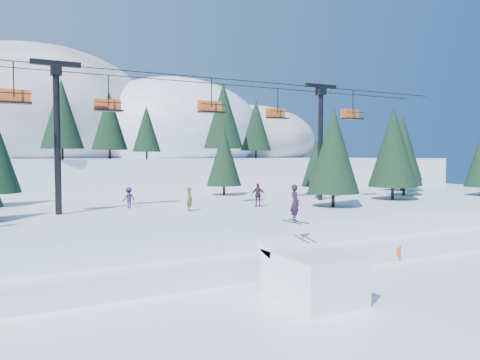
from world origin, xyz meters
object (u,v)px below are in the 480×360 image
banner_near (348,259)px  jump_kicker (312,274)px  chairlift (195,119)px  banner_far (382,254)px

banner_near → jump_kicker: bearing=-144.7°
jump_kicker → chairlift: bearing=85.4°
jump_kicker → banner_near: jump_kicker is taller
jump_kicker → chairlift: chairlift is taller
banner_near → banner_far: size_ratio=0.96×
jump_kicker → banner_near: bearing=35.3°
chairlift → banner_near: 16.18m
jump_kicker → banner_far: size_ratio=1.80×
chairlift → banner_far: (6.73, -12.92, -8.78)m
jump_kicker → chairlift: (1.36, 16.80, 8.13)m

